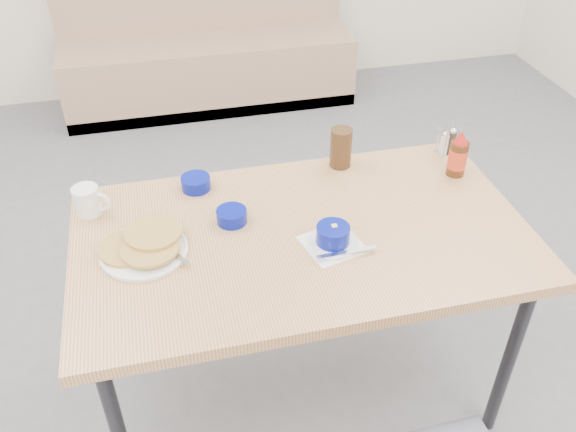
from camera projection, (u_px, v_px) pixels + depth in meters
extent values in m
cube|color=#A47F64|center=(210.00, 71.00, 4.11)|extent=(1.90, 0.55, 0.45)
cube|color=#2D2D33|center=(212.00, 96.00, 4.23)|extent=(1.90, 0.55, 0.08)
cube|color=tan|center=(302.00, 237.00, 1.89)|extent=(1.40, 0.80, 0.04)
cylinder|color=#2D2D33|center=(509.00, 359.00, 1.99)|extent=(0.04, 0.04, 0.72)
cylinder|color=#2D2D33|center=(117.00, 288.00, 2.25)|extent=(0.04, 0.04, 0.72)
cylinder|color=#2D2D33|center=(428.00, 238.00, 2.48)|extent=(0.04, 0.04, 0.72)
cylinder|color=white|center=(144.00, 251.00, 1.79)|extent=(0.26, 0.26, 0.01)
cylinder|color=#DCAF53|center=(128.00, 248.00, 1.79)|extent=(0.17, 0.17, 0.01)
cylinder|color=#DCAF53|center=(150.00, 249.00, 1.77)|extent=(0.17, 0.17, 0.01)
cylinder|color=#DCAF53|center=(153.00, 232.00, 1.81)|extent=(0.17, 0.17, 0.01)
cube|color=silver|center=(176.00, 255.00, 1.77)|extent=(0.07, 0.11, 0.00)
cylinder|color=white|center=(87.00, 201.00, 1.93)|extent=(0.08, 0.08, 0.09)
cylinder|color=black|center=(84.00, 190.00, 1.90)|extent=(0.07, 0.07, 0.00)
torus|color=white|center=(101.00, 202.00, 1.92)|extent=(0.07, 0.04, 0.07)
cube|color=white|center=(332.00, 244.00, 1.83)|extent=(0.20, 0.20, 0.00)
cylinder|color=white|center=(332.00, 243.00, 1.82)|extent=(0.16, 0.16, 0.01)
cylinder|color=#051182|center=(333.00, 234.00, 1.80)|extent=(0.10, 0.10, 0.05)
cylinder|color=white|center=(333.00, 228.00, 1.79)|extent=(0.09, 0.09, 0.01)
cube|color=#F4DB60|center=(334.00, 226.00, 1.79)|extent=(0.02, 0.02, 0.01)
cube|color=silver|center=(347.00, 252.00, 1.78)|extent=(0.18, 0.02, 0.00)
cylinder|color=#051182|center=(196.00, 183.00, 2.05)|extent=(0.10, 0.10, 0.04)
cylinder|color=#051182|center=(232.00, 216.00, 1.91)|extent=(0.10, 0.10, 0.04)
cylinder|color=#3C2613|center=(341.00, 148.00, 2.14)|extent=(0.10, 0.10, 0.14)
cube|color=silver|center=(446.00, 151.00, 2.26)|extent=(0.10, 0.08, 0.00)
cylinder|color=silver|center=(446.00, 143.00, 2.20)|extent=(0.01, 0.01, 0.10)
cylinder|color=silver|center=(459.00, 137.00, 2.23)|extent=(0.01, 0.01, 0.10)
cylinder|color=silver|center=(438.00, 139.00, 2.22)|extent=(0.01, 0.01, 0.10)
cylinder|color=silver|center=(451.00, 133.00, 2.26)|extent=(0.01, 0.01, 0.10)
cylinder|color=silver|center=(444.00, 144.00, 2.23)|extent=(0.03, 0.03, 0.07)
cylinder|color=#3F3326|center=(452.00, 140.00, 2.25)|extent=(0.03, 0.03, 0.07)
cylinder|color=#47230F|center=(457.00, 159.00, 2.10)|extent=(0.06, 0.06, 0.12)
cylinder|color=orange|center=(458.00, 158.00, 2.10)|extent=(0.06, 0.06, 0.07)
cone|color=red|center=(462.00, 137.00, 2.05)|extent=(0.05, 0.05, 0.04)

